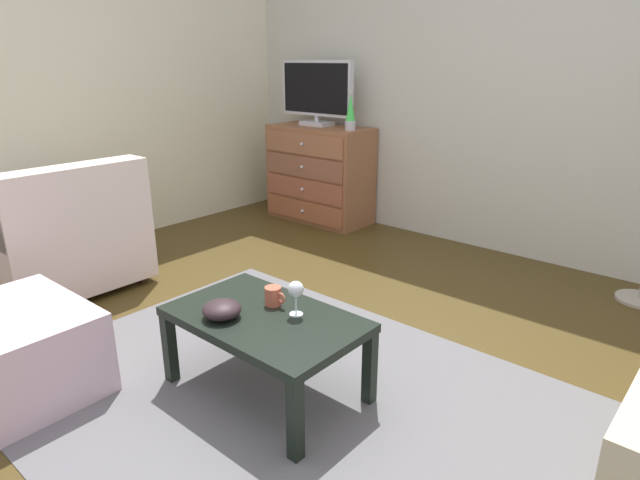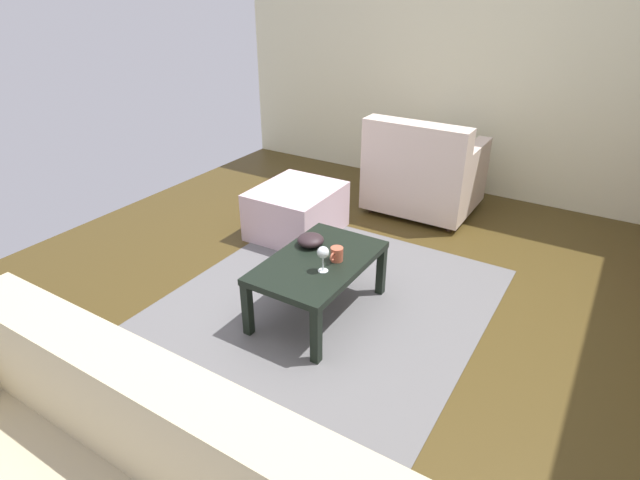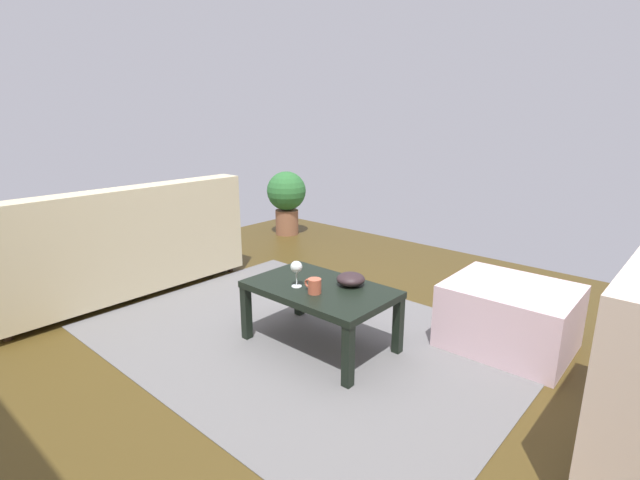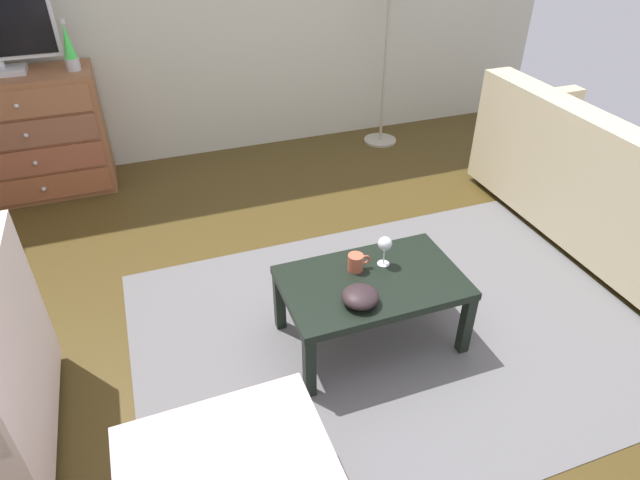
% 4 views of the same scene
% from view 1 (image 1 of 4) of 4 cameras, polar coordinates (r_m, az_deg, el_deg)
% --- Properties ---
extents(ground_plane, '(5.51, 5.17, 0.05)m').
position_cam_1_polar(ground_plane, '(2.70, -3.46, -13.96)').
color(ground_plane, '#463616').
extents(wall_accent_rear, '(5.51, 0.12, 2.75)m').
position_cam_1_polar(wall_accent_rear, '(4.26, 19.67, 17.05)').
color(wall_accent_rear, beige).
rests_on(wall_accent_rear, ground_plane).
extents(wall_plain_left, '(0.12, 5.17, 2.75)m').
position_cam_1_polar(wall_plain_left, '(4.41, -29.07, 15.87)').
color(wall_plain_left, beige).
rests_on(wall_plain_left, ground_plane).
extents(area_rug, '(2.60, 1.90, 0.01)m').
position_cam_1_polar(area_rug, '(2.45, -3.35, -16.98)').
color(area_rug, slate).
rests_on(area_rug, ground_plane).
extents(dresser, '(0.96, 0.49, 0.87)m').
position_cam_1_polar(dresser, '(4.91, -0.03, 7.12)').
color(dresser, brown).
rests_on(dresser, ground_plane).
extents(tv, '(0.78, 0.18, 0.56)m').
position_cam_1_polar(tv, '(4.87, -0.37, 15.72)').
color(tv, silver).
rests_on(tv, dresser).
extents(lava_lamp, '(0.09, 0.09, 0.33)m').
position_cam_1_polar(lava_lamp, '(4.56, 3.30, 13.54)').
color(lava_lamp, '#B7B7BC').
rests_on(lava_lamp, dresser).
extents(coffee_table, '(0.86, 0.53, 0.38)m').
position_cam_1_polar(coffee_table, '(2.36, -5.93, -9.14)').
color(coffee_table, black).
rests_on(coffee_table, ground_plane).
extents(wine_glass, '(0.07, 0.07, 0.16)m').
position_cam_1_polar(wine_glass, '(2.28, -2.63, -5.42)').
color(wine_glass, silver).
rests_on(wine_glass, coffee_table).
extents(mug, '(0.11, 0.08, 0.08)m').
position_cam_1_polar(mug, '(2.41, -5.03, -6.03)').
color(mug, '#B9583F').
rests_on(mug, coffee_table).
extents(bowl_decorative, '(0.17, 0.17, 0.08)m').
position_cam_1_polar(bowl_decorative, '(2.32, -10.54, -7.37)').
color(bowl_decorative, '#2C1F23').
rests_on(bowl_decorative, coffee_table).
extents(armchair, '(0.80, 0.89, 0.85)m').
position_cam_1_polar(armchair, '(3.78, -25.88, 0.23)').
color(armchair, '#332319').
rests_on(armchair, ground_plane).
extents(ottoman, '(0.71, 0.61, 0.39)m').
position_cam_1_polar(ottoman, '(2.77, -30.18, -10.52)').
color(ottoman, beige).
rests_on(ottoman, ground_plane).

